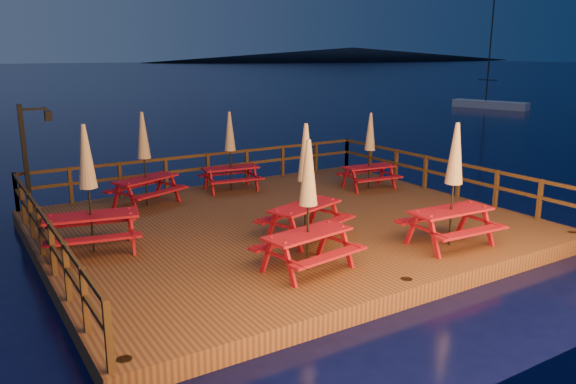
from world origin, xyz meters
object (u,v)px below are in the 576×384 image
(sailboat, at_px, (490,105))
(picnic_table_0, at_px, (88,187))
(lamp_post, at_px, (30,148))
(picnic_table_1, at_px, (144,158))
(picnic_table_2, at_px, (306,180))

(sailboat, xyz_separation_m, picnic_table_0, (-38.06, -19.67, 1.57))
(sailboat, bearing_deg, lamp_post, -172.82)
(sailboat, xyz_separation_m, picnic_table_1, (-35.77, -16.46, 1.49))
(lamp_post, height_order, picnic_table_1, lamp_post)
(picnic_table_0, xyz_separation_m, picnic_table_2, (4.54, -1.75, -0.05))
(sailboat, bearing_deg, picnic_table_2, -162.01)
(picnic_table_0, bearing_deg, sailboat, 39.26)
(sailboat, distance_m, picnic_table_0, 42.87)
(picnic_table_0, relative_size, picnic_table_2, 1.04)
(sailboat, distance_m, picnic_table_2, 39.81)
(picnic_table_1, height_order, picnic_table_2, picnic_table_2)
(picnic_table_0, relative_size, picnic_table_1, 1.06)
(lamp_post, bearing_deg, picnic_table_2, -49.78)
(picnic_table_0, xyz_separation_m, picnic_table_1, (2.29, 3.21, -0.08))
(sailboat, height_order, picnic_table_1, sailboat)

